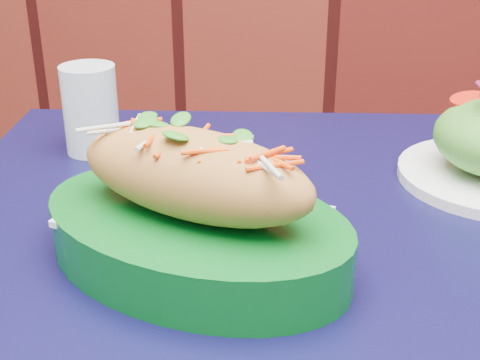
# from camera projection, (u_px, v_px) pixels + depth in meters

# --- Properties ---
(cafe_table) EXTENTS (0.90, 0.90, 0.75)m
(cafe_table) POSITION_uv_depth(u_px,v_px,m) (322.00, 337.00, 0.63)
(cafe_table) COLOR black
(cafe_table) RESTS_ON ground
(banh_mi_basket) EXTENTS (0.33, 0.27, 0.13)m
(banh_mi_basket) POSITION_uv_depth(u_px,v_px,m) (195.00, 213.00, 0.57)
(banh_mi_basket) COLOR #065718
(banh_mi_basket) RESTS_ON cafe_table
(water_glass) EXTENTS (0.07, 0.07, 0.11)m
(water_glass) POSITION_uv_depth(u_px,v_px,m) (91.00, 109.00, 0.81)
(water_glass) COLOR silver
(water_glass) RESTS_ON cafe_table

